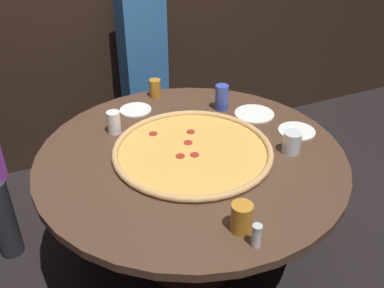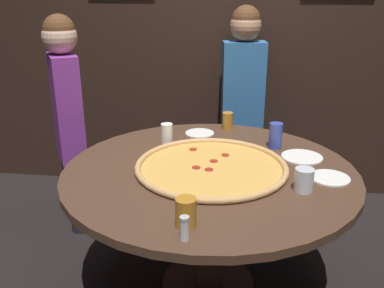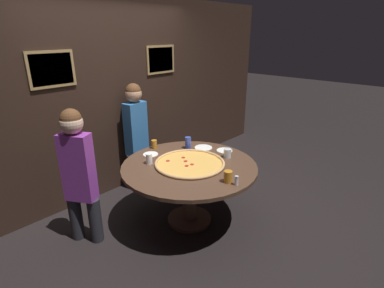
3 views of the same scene
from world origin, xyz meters
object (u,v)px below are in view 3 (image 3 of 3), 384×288
object	(u,v)px
dining_table	(189,175)
drink_cup_front_edge	(149,159)
drink_cup_near_right	(228,177)
white_plate_near_front	(151,154)
drink_cup_far_left	(227,153)
white_plate_right_side	(203,148)
condiment_shaker	(237,181)
diner_side_left	(78,170)
white_plate_beside_cup	(224,151)
giant_pizza	(190,163)
diner_centre_back	(136,130)
drink_cup_centre_back	(154,144)
drink_cup_beside_pizza	(188,143)

from	to	relation	value
dining_table	drink_cup_front_edge	distance (m)	0.49
drink_cup_near_right	white_plate_near_front	size ratio (longest dim) A/B	0.66
drink_cup_far_left	white_plate_right_side	xyz separation A→B (m)	(0.04, 0.41, -0.05)
white_plate_right_side	condiment_shaker	xyz separation A→B (m)	(-0.53, -0.88, 0.05)
white_plate_right_side	diner_side_left	xyz separation A→B (m)	(-1.49, 0.38, 0.09)
drink_cup_near_right	diner_side_left	bearing A→B (deg)	129.53
dining_table	white_plate_beside_cup	xyz separation A→B (m)	(0.60, -0.05, 0.14)
giant_pizza	drink_cup_near_right	size ratio (longest dim) A/B	6.57
diner_centre_back	drink_cup_near_right	bearing A→B (deg)	76.03
drink_cup_front_edge	diner_side_left	xyz separation A→B (m)	(-0.72, 0.24, 0.03)
diner_centre_back	drink_cup_far_left	bearing A→B (deg)	95.08
giant_pizza	white_plate_near_front	xyz separation A→B (m)	(-0.12, 0.54, -0.01)
drink_cup_far_left	white_plate_beside_cup	xyz separation A→B (m)	(0.15, 0.15, -0.05)
drink_cup_near_right	diner_side_left	world-z (taller)	diner_side_left
drink_cup_far_left	condiment_shaker	bearing A→B (deg)	-136.26
dining_table	diner_side_left	size ratio (longest dim) A/B	1.03
dining_table	condiment_shaker	bearing A→B (deg)	-93.25
drink_cup_centre_back	white_plate_right_side	xyz separation A→B (m)	(0.43, -0.45, -0.05)
giant_pizza	white_plate_near_front	distance (m)	0.56
drink_cup_beside_pizza	white_plate_beside_cup	world-z (taller)	drink_cup_beside_pizza
white_plate_right_side	diner_centre_back	xyz separation A→B (m)	(-0.34, 0.94, 0.11)
drink_cup_centre_back	drink_cup_far_left	distance (m)	0.95
drink_cup_beside_pizza	diner_centre_back	xyz separation A→B (m)	(-0.20, 0.80, 0.04)
dining_table	diner_side_left	xyz separation A→B (m)	(-1.00, 0.59, 0.23)
diner_side_left	drink_cup_beside_pizza	bearing A→B (deg)	-130.76
white_plate_near_front	diner_side_left	size ratio (longest dim) A/B	0.12
condiment_shaker	giant_pizza	bearing A→B (deg)	85.99
dining_table	drink_cup_centre_back	distance (m)	0.70
white_plate_beside_cup	condiment_shaker	xyz separation A→B (m)	(-0.63, -0.62, 0.05)
white_plate_right_side	condiment_shaker	size ratio (longest dim) A/B	2.32
drink_cup_front_edge	white_plate_beside_cup	size ratio (longest dim) A/B	0.61
drink_cup_far_left	white_plate_beside_cup	world-z (taller)	drink_cup_far_left
white_plate_near_front	diner_side_left	xyz separation A→B (m)	(-0.89, 0.05, 0.09)
drink_cup_front_edge	drink_cup_beside_pizza	xyz separation A→B (m)	(0.64, 0.00, 0.01)
drink_cup_front_edge	drink_cup_centre_back	size ratio (longest dim) A/B	1.10
condiment_shaker	diner_side_left	distance (m)	1.58
drink_cup_front_edge	white_plate_beside_cup	xyz separation A→B (m)	(0.88, -0.39, -0.06)
drink_cup_far_left	drink_cup_near_right	bearing A→B (deg)	-143.24
drink_cup_near_right	giant_pizza	bearing A→B (deg)	84.49
drink_cup_centre_back	condiment_shaker	bearing A→B (deg)	-94.23
white_plate_beside_cup	diner_side_left	distance (m)	1.72
giant_pizza	drink_cup_far_left	bearing A→B (deg)	-23.43
drink_cup_far_left	drink_cup_centre_back	bearing A→B (deg)	114.34
drink_cup_front_edge	condiment_shaker	size ratio (longest dim) A/B	1.24
drink_cup_front_edge	diner_centre_back	size ratio (longest dim) A/B	0.08
giant_pizza	diner_side_left	world-z (taller)	diner_side_left
dining_table	white_plate_right_side	distance (m)	0.55
dining_table	drink_cup_beside_pizza	xyz separation A→B (m)	(0.35, 0.35, 0.21)
dining_table	white_plate_right_side	xyz separation A→B (m)	(0.49, 0.21, 0.14)
drink_cup_beside_pizza	drink_cup_near_right	bearing A→B (deg)	-113.45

